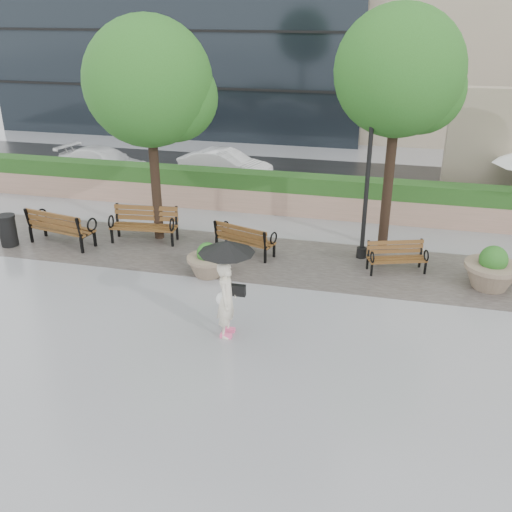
% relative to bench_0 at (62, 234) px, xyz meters
% --- Properties ---
extents(ground, '(100.00, 100.00, 0.00)m').
position_rel_bench_0_xyz_m(ground, '(6.61, -2.59, -0.32)').
color(ground, gray).
rests_on(ground, ground).
extents(cobble_strip, '(28.00, 3.20, 0.01)m').
position_rel_bench_0_xyz_m(cobble_strip, '(6.61, 0.41, -0.32)').
color(cobble_strip, '#383330').
rests_on(cobble_strip, ground).
extents(hedge_wall, '(24.00, 0.80, 1.35)m').
position_rel_bench_0_xyz_m(hedge_wall, '(6.61, 4.41, 0.34)').
color(hedge_wall, tan).
rests_on(hedge_wall, ground).
extents(asphalt_street, '(40.00, 7.00, 0.00)m').
position_rel_bench_0_xyz_m(asphalt_street, '(6.61, 8.41, -0.32)').
color(asphalt_street, black).
rests_on(asphalt_street, ground).
extents(bench_0, '(2.14, 1.19, 1.09)m').
position_rel_bench_0_xyz_m(bench_0, '(0.00, 0.00, 0.00)').
color(bench_0, brown).
rests_on(bench_0, ground).
extents(bench_1, '(2.03, 0.97, 1.05)m').
position_rel_bench_0_xyz_m(bench_1, '(2.28, 0.81, -0.01)').
color(bench_1, brown).
rests_on(bench_1, ground).
extents(bench_2, '(1.85, 1.20, 0.93)m').
position_rel_bench_0_xyz_m(bench_2, '(5.45, 0.60, -0.05)').
color(bench_2, brown).
rests_on(bench_2, ground).
extents(bench_3, '(1.63, 1.06, 0.82)m').
position_rel_bench_0_xyz_m(bench_3, '(9.68, 0.42, -0.08)').
color(bench_3, brown).
rests_on(bench_3, ground).
extents(planter_left, '(1.10, 1.10, 0.92)m').
position_rel_bench_0_xyz_m(planter_left, '(4.86, -0.97, 0.04)').
color(planter_left, '#7F6B56').
rests_on(planter_left, ground).
extents(planter_right, '(1.34, 1.34, 1.13)m').
position_rel_bench_0_xyz_m(planter_right, '(12.00, 0.02, 0.12)').
color(planter_right, '#7F6B56').
rests_on(planter_right, ground).
extents(trash_bin, '(0.54, 0.54, 0.90)m').
position_rel_bench_0_xyz_m(trash_bin, '(-1.50, -0.43, 0.13)').
color(trash_bin, black).
rests_on(trash_bin, ground).
extents(lamppost, '(0.28, 0.28, 4.45)m').
position_rel_bench_0_xyz_m(lamppost, '(8.72, 1.13, 1.65)').
color(lamppost, black).
rests_on(lamppost, ground).
extents(tree_0, '(3.63, 3.57, 6.41)m').
position_rel_bench_0_xyz_m(tree_0, '(2.73, 1.27, 4.18)').
color(tree_0, black).
rests_on(tree_0, ground).
extents(tree_1, '(3.50, 3.41, 6.69)m').
position_rel_bench_0_xyz_m(tree_1, '(9.42, 2.11, 4.52)').
color(tree_1, black).
rests_on(tree_1, ground).
extents(car_left, '(4.41, 2.51, 1.20)m').
position_rel_bench_0_xyz_m(car_left, '(-2.17, 6.95, 0.28)').
color(car_left, silver).
rests_on(car_left, ground).
extents(car_right, '(4.01, 2.07, 1.26)m').
position_rel_bench_0_xyz_m(car_right, '(2.82, 7.57, 0.31)').
color(car_right, silver).
rests_on(car_right, ground).
extents(pedestrian, '(1.18, 1.18, 2.17)m').
position_rel_bench_0_xyz_m(pedestrian, '(6.19, -3.68, 1.00)').
color(pedestrian, beige).
rests_on(pedestrian, ground).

